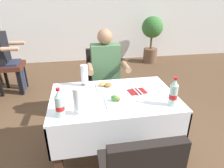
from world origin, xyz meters
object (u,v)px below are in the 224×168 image
object	(u,v)px
potted_plant_corner	(152,34)
seated_diner_far	(106,73)
cola_bottle_primary	(60,105)
cola_bottle_secondary	(173,93)
plate_near_camera	(117,100)
background_patron	(4,54)
main_dining_table	(114,111)
napkin_cutlery_set	(137,91)
background_chair_right	(3,63)
beer_glass_middle	(78,101)
beer_glass_left	(84,75)
plate_far_diner	(107,86)
chair_far_diner_seat	(103,81)

from	to	relation	value
potted_plant_corner	seated_diner_far	bearing A→B (deg)	-122.19
cola_bottle_primary	cola_bottle_secondary	size ratio (longest dim) A/B	0.94
plate_near_camera	background_patron	world-z (taller)	background_patron
main_dining_table	plate_near_camera	distance (m)	0.22
plate_near_camera	potted_plant_corner	size ratio (longest dim) A/B	0.20
napkin_cutlery_set	background_chair_right	distance (m)	2.60
main_dining_table	seated_diner_far	world-z (taller)	seated_diner_far
main_dining_table	beer_glass_middle	size ratio (longest dim) A/B	5.14
background_chair_right	potted_plant_corner	bearing A→B (deg)	21.40
beer_glass_left	potted_plant_corner	world-z (taller)	potted_plant_corner
cola_bottle_secondary	plate_far_diner	bearing A→B (deg)	137.78
main_dining_table	potted_plant_corner	xyz separation A→B (m)	(1.54, 3.09, 0.16)
cola_bottle_primary	background_chair_right	size ratio (longest dim) A/B	0.26
background_patron	main_dining_table	bearing A→B (deg)	-50.08
cola_bottle_secondary	potted_plant_corner	world-z (taller)	potted_plant_corner
cola_bottle_secondary	plate_near_camera	bearing A→B (deg)	163.49
plate_far_diner	beer_glass_middle	bearing A→B (deg)	-122.91
plate_near_camera	main_dining_table	bearing A→B (deg)	94.57
plate_near_camera	cola_bottle_secondary	xyz separation A→B (m)	(0.47, -0.14, 0.10)
seated_diner_far	napkin_cutlery_set	distance (m)	0.67
beer_glass_middle	cola_bottle_secondary	xyz separation A→B (m)	(0.82, 0.00, -0.00)
cola_bottle_secondary	cola_bottle_primary	bearing A→B (deg)	-179.34
seated_diner_far	background_patron	size ratio (longest dim) A/B	1.00
chair_far_diner_seat	beer_glass_middle	world-z (taller)	beer_glass_middle
seated_diner_far	cola_bottle_secondary	xyz separation A→B (m)	(0.45, -0.94, 0.14)
main_dining_table	background_chair_right	bearing A→B (deg)	130.79
seated_diner_far	background_patron	distance (m)	1.97
beer_glass_left	beer_glass_middle	xyz separation A→B (m)	(-0.08, -0.55, -0.00)
main_dining_table	napkin_cutlery_set	size ratio (longest dim) A/B	6.20
plate_far_diner	beer_glass_left	xyz separation A→B (m)	(-0.22, 0.08, 0.11)
main_dining_table	cola_bottle_primary	xyz separation A→B (m)	(-0.48, -0.27, 0.28)
plate_near_camera	potted_plant_corner	distance (m)	3.56
chair_far_diner_seat	cola_bottle_primary	distance (m)	1.20
plate_near_camera	beer_glass_left	distance (m)	0.50
chair_far_diner_seat	plate_far_diner	bearing A→B (deg)	-93.76
beer_glass_middle	chair_far_diner_seat	bearing A→B (deg)	71.95
beer_glass_middle	background_chair_right	distance (m)	2.49
chair_far_diner_seat	potted_plant_corner	world-z (taller)	potted_plant_corner
main_dining_table	background_chair_right	size ratio (longest dim) A/B	1.25
potted_plant_corner	background_patron	bearing A→B (deg)	-158.29
potted_plant_corner	main_dining_table	bearing A→B (deg)	-116.55
cola_bottle_secondary	background_patron	bearing A→B (deg)	133.78
chair_far_diner_seat	background_chair_right	size ratio (longest dim) A/B	1.00
background_chair_right	background_patron	distance (m)	0.16
seated_diner_far	beer_glass_left	size ratio (longest dim) A/B	5.48
plate_far_diner	cola_bottle_secondary	world-z (taller)	cola_bottle_secondary
plate_far_diner	background_patron	world-z (taller)	background_patron
plate_far_diner	cola_bottle_secondary	distance (m)	0.70
main_dining_table	background_patron	bearing A→B (deg)	129.92
main_dining_table	beer_glass_left	bearing A→B (deg)	132.62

